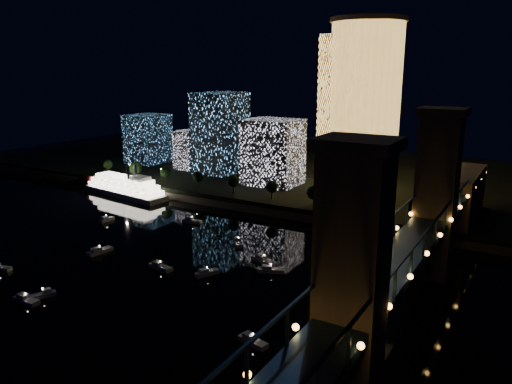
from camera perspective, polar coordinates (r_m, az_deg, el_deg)
ground at (r=146.10m, az=-11.83°, el=-10.88°), size 520.00×520.00×0.00m
far_bank at (r=278.37m, az=10.81°, el=1.72°), size 420.00×160.00×5.00m
seawall at (r=209.03m, az=3.41°, el=-2.45°), size 420.00×6.00×3.00m
tower_cylindrical at (r=237.33m, az=12.29°, el=9.62°), size 34.00×34.00×77.17m
tower_rectangular at (r=242.13m, az=10.46°, el=8.94°), size 22.10×22.10×70.32m
midrise_blocks at (r=272.35m, az=-4.82°, el=5.83°), size 115.56×36.61×42.87m
truss_bridge at (r=112.74m, az=14.81°, el=-9.76°), size 13.00×266.00×50.00m
riverboat at (r=253.02m, az=-15.09°, el=0.62°), size 54.11×17.53×16.02m
motorboats at (r=158.57m, az=-8.95°, el=-8.37°), size 117.94×81.78×2.78m
esplanade_trees at (r=226.80m, az=-2.77°, el=1.22°), size 165.26×6.95×8.97m
street_lamps at (r=233.77m, az=-2.63°, el=1.25°), size 132.70×0.70×5.65m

